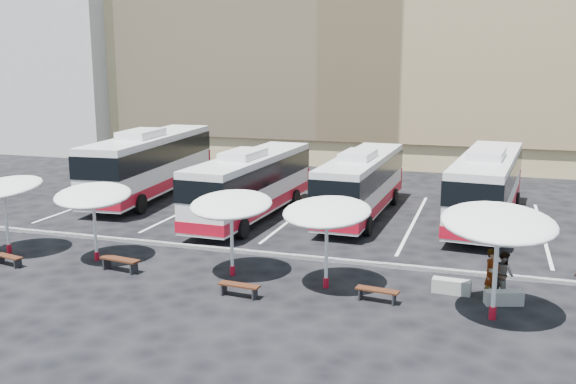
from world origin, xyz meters
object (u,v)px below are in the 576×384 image
(bus_3, at_px, (487,184))
(sunshade_0, at_px, (3,188))
(bus_1, at_px, (251,182))
(wood_bench_0, at_px, (9,258))
(sunshade_2, at_px, (231,205))
(wood_bench_2, at_px, (239,287))
(passenger_0, at_px, (492,274))
(bus_2, at_px, (362,182))
(wood_bench_1, at_px, (120,261))
(sunshade_3, at_px, (327,212))
(bus_0, at_px, (151,162))
(conc_bench_1, at_px, (504,298))
(wood_bench_3, at_px, (377,292))
(sunshade_4, at_px, (499,223))
(sunshade_1, at_px, (93,196))
(conc_bench_0, at_px, (451,286))
(passenger_1, at_px, (504,274))

(bus_3, xyz_separation_m, sunshade_0, (-18.90, -11.50, 0.85))
(bus_1, bearing_deg, wood_bench_0, -118.96)
(bus_3, distance_m, sunshade_2, 14.38)
(wood_bench_2, height_order, passenger_0, passenger_0)
(bus_2, relative_size, wood_bench_0, 8.09)
(bus_1, xyz_separation_m, wood_bench_1, (-1.76, -9.49, -1.45))
(bus_2, distance_m, sunshade_3, 11.06)
(bus_0, distance_m, sunshade_2, 15.46)
(bus_0, bearing_deg, conc_bench_1, -35.12)
(bus_3, relative_size, wood_bench_2, 8.10)
(wood_bench_3, bearing_deg, bus_2, 103.85)
(bus_1, distance_m, sunshade_4, 15.56)
(sunshade_4, bearing_deg, wood_bench_1, 177.79)
(bus_1, relative_size, wood_bench_1, 6.74)
(sunshade_3, height_order, wood_bench_0, sunshade_3)
(sunshade_1, xyz_separation_m, passenger_0, (15.17, 0.41, -1.80))
(sunshade_1, relative_size, wood_bench_0, 2.73)
(wood_bench_3, height_order, conc_bench_0, conc_bench_0)
(sunshade_1, height_order, passenger_1, sunshade_1)
(bus_0, height_order, wood_bench_1, bus_0)
(bus_3, relative_size, conc_bench_0, 9.20)
(bus_3, height_order, wood_bench_2, bus_3)
(sunshade_4, height_order, conc_bench_1, sunshade_4)
(bus_0, height_order, conc_bench_1, bus_0)
(wood_bench_3, relative_size, passenger_0, 0.86)
(bus_1, bearing_deg, passenger_0, -32.19)
(sunshade_4, height_order, wood_bench_3, sunshade_4)
(wood_bench_2, xyz_separation_m, passenger_0, (8.18, 2.43, 0.52))
(bus_1, xyz_separation_m, sunshade_1, (-3.41, -8.59, 0.83))
(conc_bench_0, xyz_separation_m, conc_bench_1, (1.71, -0.56, -0.01))
(sunshade_3, bearing_deg, passenger_0, 6.84)
(conc_bench_1, height_order, passenger_0, passenger_0)
(sunshade_3, bearing_deg, sunshade_1, 178.43)
(sunshade_4, distance_m, passenger_1, 3.20)
(bus_0, relative_size, sunshade_2, 4.05)
(bus_1, distance_m, sunshade_3, 10.84)
(bus_2, distance_m, passenger_1, 12.13)
(sunshade_1, height_order, wood_bench_2, sunshade_1)
(sunshade_3, distance_m, sunshade_4, 5.78)
(sunshade_0, bearing_deg, wood_bench_2, -9.14)
(bus_0, height_order, wood_bench_0, bus_0)
(bus_2, bearing_deg, passenger_0, -56.00)
(bus_2, height_order, sunshade_2, bus_2)
(sunshade_2, distance_m, wood_bench_3, 6.22)
(sunshade_3, height_order, passenger_0, sunshade_3)
(sunshade_2, height_order, wood_bench_2, sunshade_2)
(sunshade_4, xyz_separation_m, wood_bench_3, (-3.68, 0.35, -2.74))
(bus_0, xyz_separation_m, bus_1, (7.53, -3.14, -0.23))
(sunshade_3, distance_m, wood_bench_3, 3.22)
(sunshade_2, height_order, wood_bench_1, sunshade_2)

